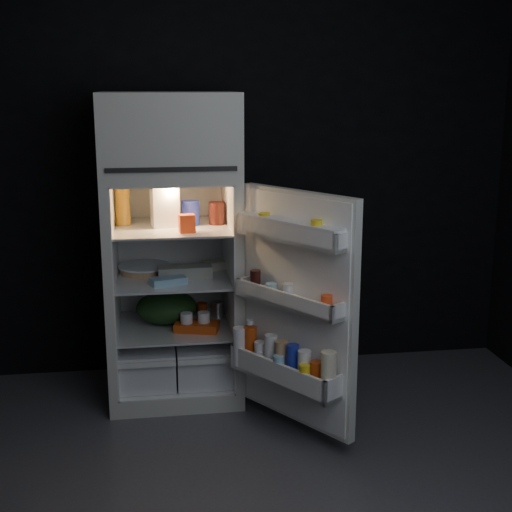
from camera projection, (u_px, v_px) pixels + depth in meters
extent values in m
cube|color=#4E4E53|center=(235.00, 509.00, 3.13)|extent=(4.00, 3.40, 0.00)
cube|color=black|center=(201.00, 162.00, 4.45)|extent=(4.00, 0.00, 2.70)
cube|color=black|center=(353.00, 373.00, 1.18)|extent=(4.00, 0.00, 2.70)
cube|color=silver|center=(176.00, 383.00, 4.34)|extent=(0.76, 0.70, 0.10)
cube|color=silver|center=(112.00, 282.00, 4.14)|extent=(0.05, 0.70, 1.20)
cube|color=silver|center=(233.00, 278.00, 4.24)|extent=(0.05, 0.70, 1.20)
cube|color=white|center=(171.00, 266.00, 4.50)|extent=(0.66, 0.05, 1.20)
cube|color=silver|center=(170.00, 173.00, 4.04)|extent=(0.76, 0.70, 0.06)
cube|color=silver|center=(169.00, 130.00, 3.99)|extent=(0.76, 0.70, 0.42)
cube|color=black|center=(172.00, 170.00, 3.69)|extent=(0.68, 0.01, 0.02)
cube|color=white|center=(116.00, 283.00, 4.12)|extent=(0.01, 0.65, 1.20)
cube|color=white|center=(228.00, 279.00, 4.21)|extent=(0.01, 0.65, 1.20)
cube|color=white|center=(170.00, 180.00, 4.03)|extent=(0.66, 0.65, 0.01)
cube|color=white|center=(176.00, 376.00, 4.30)|extent=(0.66, 0.65, 0.01)
cube|color=white|center=(172.00, 227.00, 4.09)|extent=(0.65, 0.63, 0.01)
cube|color=white|center=(173.00, 278.00, 4.16)|extent=(0.65, 0.63, 0.01)
cube|color=white|center=(174.00, 326.00, 4.23)|extent=(0.65, 0.63, 0.01)
cube|color=white|center=(148.00, 358.00, 4.27)|extent=(0.32, 0.59, 0.22)
cube|color=white|center=(202.00, 355.00, 4.32)|extent=(0.32, 0.59, 0.22)
cube|color=white|center=(147.00, 365.00, 3.94)|extent=(0.32, 0.02, 0.03)
cube|color=white|center=(207.00, 361.00, 3.99)|extent=(0.32, 0.02, 0.03)
cube|color=#FFE5B2|center=(171.00, 184.00, 3.98)|extent=(0.14, 0.14, 0.02)
cube|color=silver|center=(298.00, 308.00, 3.65)|extent=(0.47, 0.66, 1.22)
cube|color=white|center=(294.00, 310.00, 3.64)|extent=(0.41, 0.60, 1.18)
cube|color=white|center=(289.00, 240.00, 3.52)|extent=(0.46, 0.61, 0.02)
cube|color=white|center=(284.00, 233.00, 3.49)|extent=(0.40, 0.57, 0.10)
cube|color=white|center=(340.00, 243.00, 3.28)|extent=(0.09, 0.07, 0.10)
cube|color=white|center=(244.00, 223.00, 3.75)|extent=(0.09, 0.07, 0.10)
cube|color=white|center=(288.00, 305.00, 3.60)|extent=(0.47, 0.62, 0.02)
cube|color=white|center=(282.00, 300.00, 3.56)|extent=(0.40, 0.57, 0.09)
cube|color=white|center=(338.00, 313.00, 3.35)|extent=(0.09, 0.07, 0.09)
cube|color=white|center=(244.00, 285.00, 3.82)|extent=(0.09, 0.07, 0.09)
cube|color=white|center=(284.00, 381.00, 3.68)|extent=(0.50, 0.64, 0.02)
cube|color=white|center=(276.00, 374.00, 3.63)|extent=(0.40, 0.57, 0.13)
cube|color=white|center=(333.00, 390.00, 3.43)|extent=(0.13, 0.10, 0.13)
cube|color=white|center=(242.00, 354.00, 3.90)|extent=(0.13, 0.10, 0.13)
cube|color=white|center=(289.00, 222.00, 3.50)|extent=(0.45, 0.60, 0.02)
cylinder|color=yellow|center=(316.00, 232.00, 3.38)|extent=(0.08, 0.08, 0.12)
cylinder|color=silver|center=(295.00, 231.00, 3.48)|extent=(0.08, 0.08, 0.08)
cylinder|color=yellow|center=(264.00, 223.00, 3.64)|extent=(0.08, 0.08, 0.10)
cylinder|color=#F24A1C|center=(327.00, 305.00, 3.40)|extent=(0.08, 0.08, 0.10)
cylinder|color=silver|center=(288.00, 293.00, 3.58)|extent=(0.08, 0.08, 0.10)
cylinder|color=#89B7D4|center=(271.00, 291.00, 3.67)|extent=(0.08, 0.08, 0.08)
cylinder|color=black|center=(255.00, 282.00, 3.75)|extent=(0.08, 0.08, 0.12)
cylinder|color=beige|center=(328.00, 375.00, 3.43)|extent=(0.11, 0.11, 0.23)
cylinder|color=#C84411|center=(316.00, 377.00, 3.50)|extent=(0.08, 0.08, 0.16)
cylinder|color=white|center=(304.00, 369.00, 3.55)|extent=(0.09, 0.09, 0.19)
cylinder|color=#1F2FAC|center=(293.00, 364.00, 3.61)|extent=(0.09, 0.09, 0.20)
cylinder|color=tan|center=(282.00, 360.00, 3.67)|extent=(0.09, 0.09, 0.20)
cylinder|color=silver|center=(271.00, 354.00, 3.72)|extent=(0.09, 0.09, 0.21)
cylinder|color=white|center=(260.00, 355.00, 3.79)|extent=(0.09, 0.09, 0.15)
cylinder|color=#C84411|center=(250.00, 346.00, 3.83)|extent=(0.10, 0.10, 0.22)
cylinder|color=yellow|center=(304.00, 378.00, 3.50)|extent=(0.08, 0.08, 0.14)
cylinder|color=#89B7D4|center=(279.00, 368.00, 3.63)|extent=(0.08, 0.08, 0.14)
cylinder|color=silver|center=(260.00, 364.00, 3.74)|extent=(0.08, 0.08, 0.10)
cylinder|color=white|center=(240.00, 346.00, 3.84)|extent=(0.10, 0.10, 0.21)
cylinder|color=white|center=(250.00, 322.00, 3.80)|extent=(0.05, 0.05, 0.02)
cube|color=white|center=(165.00, 205.00, 4.07)|extent=(0.17, 0.17, 0.24)
cylinder|color=#1F2FAC|center=(191.00, 213.00, 4.12)|extent=(0.13, 0.13, 0.14)
cylinder|color=black|center=(217.00, 213.00, 4.14)|extent=(0.11, 0.11, 0.13)
cylinder|color=orange|center=(123.00, 206.00, 4.11)|extent=(0.11, 0.11, 0.22)
cube|color=#F24A1C|center=(187.00, 223.00, 3.91)|extent=(0.09, 0.08, 0.10)
cube|color=gray|center=(185.00, 272.00, 4.13)|extent=(0.31, 0.13, 0.07)
cylinder|color=tan|center=(145.00, 270.00, 4.23)|extent=(0.34, 0.34, 0.04)
cube|color=#89B7D4|center=(168.00, 281.00, 4.00)|extent=(0.22, 0.15, 0.04)
cube|color=beige|center=(214.00, 265.00, 4.33)|extent=(0.16, 0.15, 0.05)
ellipsoid|color=#193815|center=(167.00, 307.00, 4.25)|extent=(0.44, 0.41, 0.20)
cube|color=#C84411|center=(197.00, 327.00, 4.14)|extent=(0.28, 0.20, 0.05)
cylinder|color=#C84411|center=(202.00, 310.00, 4.37)|extent=(0.08, 0.08, 0.09)
cylinder|color=silver|center=(218.00, 309.00, 4.40)|extent=(0.08, 0.08, 0.09)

